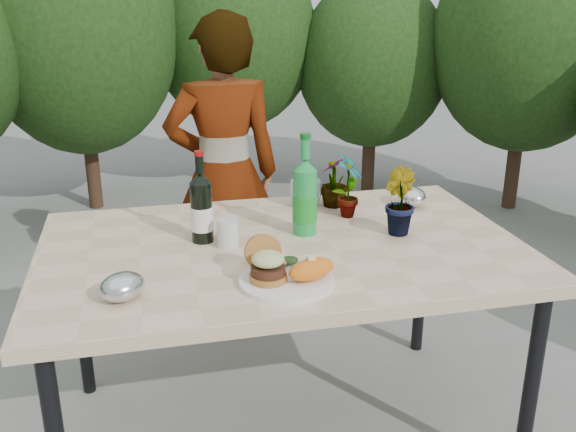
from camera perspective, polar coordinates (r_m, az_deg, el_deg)
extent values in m
plane|color=slate|center=(2.53, -0.43, -18.43)|extent=(80.00, 80.00, 0.00)
cube|color=beige|center=(2.15, -0.48, -3.04)|extent=(1.60, 1.00, 0.04)
cylinder|color=black|center=(2.26, 20.80, -14.10)|extent=(0.05, 0.05, 0.71)
cylinder|color=black|center=(2.67, -17.97, -8.25)|extent=(0.05, 0.05, 0.71)
cylinder|color=black|center=(2.89, 11.78, -5.38)|extent=(0.05, 0.05, 0.71)
cylinder|color=#382316|center=(4.94, -16.87, 3.11)|extent=(0.10, 0.10, 0.42)
ellipsoid|color=#264918|center=(4.76, -18.21, 15.57)|extent=(1.37, 1.37, 1.73)
cylinder|color=#382316|center=(5.16, -4.53, 5.08)|extent=(0.10, 0.10, 0.50)
ellipsoid|color=#264918|center=(5.00, -4.84, 15.67)|extent=(1.24, 1.24, 1.40)
cylinder|color=#382316|center=(5.14, 7.13, 4.22)|extent=(0.10, 0.10, 0.38)
ellipsoid|color=#264918|center=(4.98, 7.54, 13.30)|extent=(1.14, 1.14, 1.25)
cylinder|color=#382316|center=(5.00, 19.26, 3.17)|extent=(0.10, 0.10, 0.44)
ellipsoid|color=#264918|center=(4.83, 20.63, 14.48)|extent=(1.32, 1.32, 1.54)
cylinder|color=white|center=(1.88, -0.12, -5.78)|extent=(0.28, 0.28, 0.01)
cylinder|color=#B7722D|center=(1.86, -1.78, -5.46)|extent=(0.11, 0.11, 0.02)
cylinder|color=#472314|center=(1.85, -1.79, -4.83)|extent=(0.10, 0.10, 0.02)
ellipsoid|color=beige|center=(1.83, -1.80, -3.85)|extent=(0.10, 0.10, 0.04)
cylinder|color=#B7722D|center=(1.91, -2.24, -3.26)|extent=(0.11, 0.06, 0.11)
ellipsoid|color=orange|center=(1.86, 2.07, -4.76)|extent=(0.17, 0.12, 0.06)
ellipsoid|color=olive|center=(1.95, -0.71, -4.14)|extent=(0.04, 0.04, 0.02)
ellipsoid|color=#193814|center=(1.96, 0.11, -3.98)|extent=(0.06, 0.04, 0.03)
cylinder|color=black|center=(2.16, -7.68, 0.32)|extent=(0.07, 0.07, 0.21)
cylinder|color=white|center=(2.17, -7.66, -0.19)|extent=(0.08, 0.08, 0.08)
cone|color=black|center=(2.12, -7.83, 3.37)|extent=(0.07, 0.07, 0.03)
cylinder|color=black|center=(2.11, -7.89, 4.58)|extent=(0.03, 0.03, 0.06)
cylinder|color=maroon|center=(2.10, -7.93, 5.54)|extent=(0.03, 0.03, 0.01)
cylinder|color=#1A933D|center=(2.21, 1.50, 1.25)|extent=(0.08, 0.08, 0.23)
cylinder|color=#198C26|center=(2.21, 1.50, 0.69)|extent=(0.09, 0.09, 0.09)
cone|color=#1A933D|center=(2.17, 1.53, 4.62)|extent=(0.08, 0.08, 0.04)
cylinder|color=#1A933D|center=(2.15, 1.55, 6.01)|extent=(0.03, 0.03, 0.07)
cylinder|color=#0C5919|center=(2.14, 1.56, 7.12)|extent=(0.04, 0.04, 0.02)
cylinder|color=silver|center=(2.13, -5.38, -1.50)|extent=(0.07, 0.07, 0.09)
imported|color=#2C6121|center=(2.37, 5.38, 2.76)|extent=(0.15, 0.16, 0.25)
imported|color=#26521C|center=(2.24, 9.78, 1.29)|extent=(0.11, 0.14, 0.23)
imported|color=#25561D|center=(2.49, 4.14, 3.04)|extent=(0.16, 0.16, 0.20)
imported|color=silver|center=(2.51, 1.58, 2.07)|extent=(0.17, 0.17, 0.10)
ellipsoid|color=#B9BCC1|center=(1.83, -14.51, -6.10)|extent=(0.17, 0.16, 0.08)
ellipsoid|color=silver|center=(2.55, 10.92, 1.72)|extent=(0.12, 0.14, 0.08)
imported|color=#9A6F4D|center=(3.00, -5.73, 3.65)|extent=(0.54, 0.36, 1.47)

